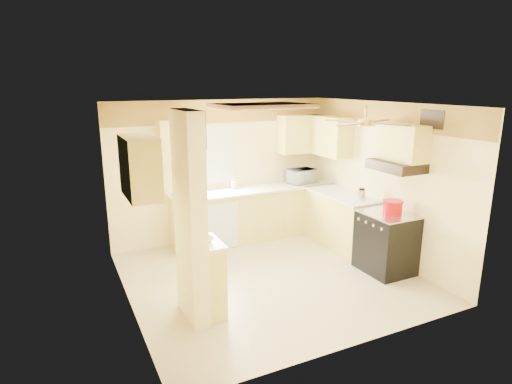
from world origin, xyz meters
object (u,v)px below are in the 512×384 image
microwave (302,176)px  dutch_oven (393,207)px  kettle (362,195)px  bowl (205,240)px  stove (386,242)px

microwave → dutch_oven: (0.23, -2.16, -0.06)m
microwave → kettle: size_ratio=2.35×
microwave → kettle: 1.49m
bowl → kettle: bearing=12.6°
stove → microwave: bearing=95.1°
bowl → dutch_oven: bearing=-0.9°
bowl → kettle: 2.94m
stove → kettle: size_ratio=4.39×
microwave → bowl: size_ratio=2.39×
bowl → stove: bearing=-0.3°
kettle → dutch_oven: bearing=-88.6°
bowl → kettle: (2.87, 0.64, 0.07)m
dutch_oven → kettle: 0.69m
stove → bowl: size_ratio=4.47×
microwave → dutch_oven: 2.17m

